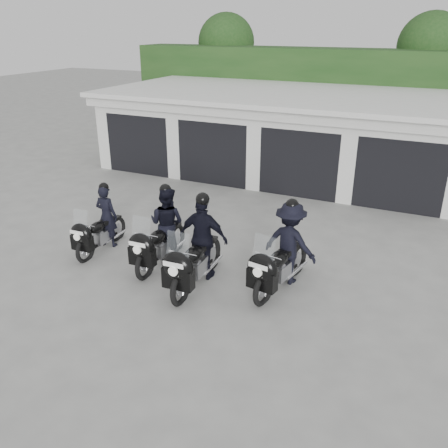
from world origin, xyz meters
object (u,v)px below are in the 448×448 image
at_px(police_bike_b, 163,230).
at_px(police_bike_a, 101,224).
at_px(police_bike_c, 200,245).
at_px(police_bike_d, 286,249).

bearing_deg(police_bike_b, police_bike_a, -178.28).
height_order(police_bike_a, police_bike_c, police_bike_c).
distance_m(police_bike_b, police_bike_c, 1.33).
bearing_deg(police_bike_d, police_bike_c, -149.57).
bearing_deg(police_bike_c, police_bike_a, 170.24).
relative_size(police_bike_a, police_bike_b, 0.89).
distance_m(police_bike_a, police_bike_b, 1.77).
relative_size(police_bike_a, police_bike_c, 0.84).
relative_size(police_bike_a, police_bike_d, 0.88).
xyz_separation_m(police_bike_b, police_bike_d, (2.97, 0.16, 0.03)).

